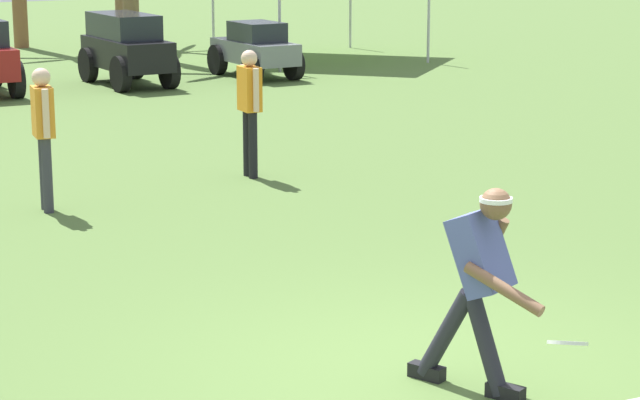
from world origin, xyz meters
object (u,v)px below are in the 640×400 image
frisbee_thrower (479,278)px  parked_car_slot_f (255,49)px  frisbee_in_flight (568,343)px  parked_car_slot_e (126,47)px  teammate_midfield (43,126)px  teammate_deep (250,101)px

frisbee_thrower → parked_car_slot_f: frisbee_thrower is taller
frisbee_in_flight → parked_car_slot_e: 17.05m
teammate_midfield → parked_car_slot_f: teammate_midfield is taller
frisbee_thrower → parked_car_slot_f: (5.54, 16.00, -0.23)m
teammate_deep → parked_car_slot_f: 9.69m
parked_car_slot_f → teammate_deep: bearing=-114.5°
teammate_midfield → parked_car_slot_e: size_ratio=0.64×
teammate_midfield → teammate_deep: 2.78m
frisbee_thrower → teammate_deep: teammate_deep is taller
frisbee_thrower → teammate_midfield: teammate_midfield is taller
frisbee_in_flight → teammate_midfield: (-1.32, 7.30, 0.38)m
frisbee_thrower → parked_car_slot_e: frisbee_thrower is taller
frisbee_in_flight → parked_car_slot_f: (5.40, 16.76, 0.00)m
parked_car_slot_e → teammate_midfield: bearing=-113.2°
parked_car_slot_e → frisbee_thrower: bearing=-100.3°
frisbee_thrower → frisbee_in_flight: size_ratio=4.06×
teammate_midfield → teammate_deep: (2.70, 0.65, 0.00)m
parked_car_slot_e → parked_car_slot_f: 2.64m
frisbee_in_flight → parked_car_slot_f: size_ratio=0.16×
frisbee_in_flight → parked_car_slot_f: 17.61m
teammate_deep → frisbee_thrower: bearing=-102.0°
frisbee_thrower → teammate_deep: bearing=78.0°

